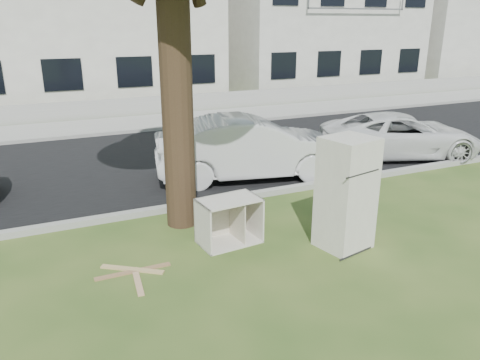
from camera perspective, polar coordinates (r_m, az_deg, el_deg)
name	(u,v)px	position (r m, az deg, el deg)	size (l,w,h in m)	color
ground	(243,262)	(7.29, 0.35, -9.99)	(120.00, 120.00, 0.00)	#2E4A1A
road	(148,161)	(12.60, -11.11, 2.24)	(120.00, 7.00, 0.01)	black
kerb_near	(192,208)	(9.36, -5.93, -3.36)	(120.00, 0.18, 0.12)	gray
kerb_far	(122,134)	(15.98, -14.15, 5.47)	(120.00, 0.18, 0.12)	gray
sidewalk	(115,125)	(17.37, -15.05, 6.45)	(120.00, 2.80, 0.01)	gray
low_wall	(106,109)	(18.87, -15.99, 8.36)	(120.00, 0.15, 0.70)	gray
townhouse_center	(82,17)	(23.46, -18.75, 18.31)	(11.22, 8.16, 7.44)	silver
townhouse_right	(308,24)	(27.54, 8.31, 18.34)	(10.20, 8.16, 6.84)	silver
filler_right	(479,27)	(37.27, 27.16, 16.28)	(16.00, 9.00, 6.40)	silver
fridge	(346,194)	(7.61, 12.81, -1.64)	(0.75, 0.70, 1.83)	#B2AFA0
cabinet	(229,221)	(7.74, -1.34, -5.02)	(0.99, 0.61, 0.77)	beige
plank_a	(133,271)	(7.19, -12.89, -10.81)	(1.12, 0.09, 0.02)	olive
plank_b	(132,269)	(7.25, -13.00, -10.56)	(0.98, 0.10, 0.02)	tan
plank_c	(138,281)	(6.94, -12.36, -11.94)	(0.79, 0.09, 0.02)	tan
car_center	(250,148)	(10.92, 1.28, 3.96)	(1.53, 4.39, 1.44)	silver
car_right	(401,135)	(13.46, 19.04, 5.18)	(1.96, 4.25, 1.18)	silver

